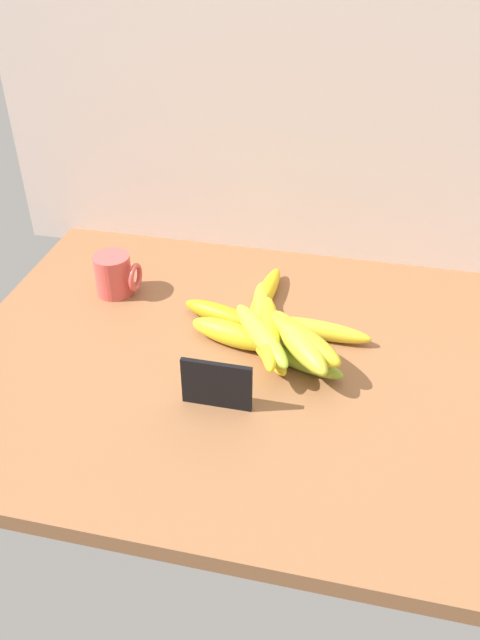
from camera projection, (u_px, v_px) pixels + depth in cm
name	position (u px, v px, depth cm)	size (l,w,h in cm)	color
counter_top	(277.00, 371.00, 107.86)	(110.00, 76.00, 3.00)	#8F5C39
back_wall	(319.00, 103.00, 119.05)	(130.00, 2.00, 70.00)	beige
chalkboard_sign	(217.00, 386.00, 96.71)	(11.00, 1.80, 8.40)	black
coffee_mug	(115.00, 275.00, 122.43)	(8.57, 7.07, 8.12)	#D94F4C
banana_0	(224.00, 316.00, 115.14)	(16.63, 3.76, 3.76)	#B49917
banana_1	(266.00, 348.00, 107.78)	(15.08, 3.37, 3.37)	yellow
banana_2	(298.00, 361.00, 105.07)	(16.65, 3.26, 3.26)	#8AAC30
banana_3	(262.00, 311.00, 116.49)	(18.85, 3.59, 3.59)	gold
banana_4	(317.00, 330.00, 112.00)	(19.34, 3.37, 3.37)	yellow
banana_5	(230.00, 334.00, 110.35)	(15.16, 4.20, 4.20)	yellow
banana_6	(265.00, 295.00, 121.10)	(19.33, 3.31, 3.31)	yellow
banana_7	(261.00, 335.00, 104.97)	(18.49, 3.64, 3.64)	#A4C534
banana_8	(298.00, 341.00, 103.30)	(17.95, 4.24, 4.24)	gold
banana_9	(269.00, 332.00, 105.72)	(20.23, 3.48, 3.48)	yellow
banana_10	(300.00, 338.00, 103.82)	(17.71, 4.32, 4.32)	gold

